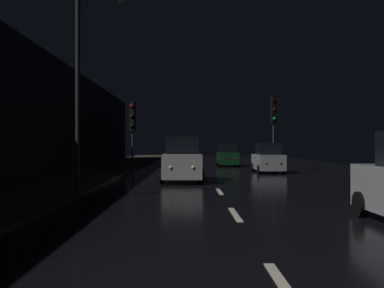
# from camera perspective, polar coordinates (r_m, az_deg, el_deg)

# --- Properties ---
(ground) EXTENTS (26.47, 84.00, 0.02)m
(ground) POSITION_cam_1_polar(r_m,az_deg,el_deg) (26.83, 2.02, -3.94)
(ground) COLOR black
(sidewalk_left) EXTENTS (4.40, 84.00, 0.15)m
(sidewalk_left) POSITION_cam_1_polar(r_m,az_deg,el_deg) (27.43, -12.86, -3.67)
(sidewalk_left) COLOR #38332B
(sidewalk_left) RESTS_ON ground
(building_facade_left) EXTENTS (0.80, 63.00, 7.14)m
(building_facade_left) POSITION_cam_1_polar(r_m,az_deg,el_deg) (24.79, -20.49, 4.03)
(building_facade_left) COLOR black
(building_facade_left) RESTS_ON ground
(lane_centerline) EXTENTS (0.16, 18.06, 0.01)m
(lane_centerline) POSITION_cam_1_polar(r_m,az_deg,el_deg) (13.52, 4.59, -7.64)
(lane_centerline) COLOR beige
(lane_centerline) RESTS_ON ground
(traffic_light_far_right) EXTENTS (0.35, 0.48, 5.17)m
(traffic_light_far_right) POSITION_cam_1_polar(r_m,az_deg,el_deg) (30.12, 10.84, 3.69)
(traffic_light_far_right) COLOR #38383A
(traffic_light_far_right) RESTS_ON ground
(traffic_light_far_left) EXTENTS (0.37, 0.48, 4.55)m
(traffic_light_far_left) POSITION_cam_1_polar(r_m,az_deg,el_deg) (27.46, -7.97, 3.02)
(traffic_light_far_left) COLOR #38383A
(traffic_light_far_left) RESTS_ON ground
(streetlamp_overhead) EXTENTS (1.70, 0.44, 7.07)m
(streetlamp_overhead) POSITION_cam_1_polar(r_m,az_deg,el_deg) (15.14, -13.27, 11.01)
(streetlamp_overhead) COLOR #2D2D30
(streetlamp_overhead) RESTS_ON ground
(car_approaching_headlights) EXTENTS (2.00, 4.32, 2.18)m
(car_approaching_headlights) POSITION_cam_1_polar(r_m,az_deg,el_deg) (20.92, -1.28, -2.26)
(car_approaching_headlights) COLOR silver
(car_approaching_headlights) RESTS_ON ground
(car_distant_taillights) EXTENTS (1.73, 3.75, 1.89)m
(car_distant_taillights) POSITION_cam_1_polar(r_m,az_deg,el_deg) (35.48, 4.78, -1.59)
(car_distant_taillights) COLOR #0F3819
(car_distant_taillights) RESTS_ON ground
(car_parked_right_far) EXTENTS (1.73, 3.75, 1.89)m
(car_parked_right_far) POSITION_cam_1_polar(r_m,az_deg,el_deg) (27.79, 10.11, -2.00)
(car_parked_right_far) COLOR #A5A8AD
(car_parked_right_far) RESTS_ON ground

